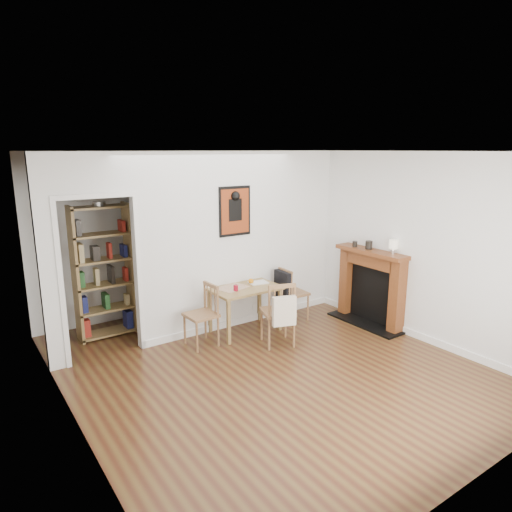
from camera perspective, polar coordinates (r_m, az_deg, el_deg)
ground at (r=5.84m, az=1.28°, el=-13.47°), size 5.20×5.20×0.00m
room_shell at (r=6.54m, az=-4.89°, el=1.48°), size 5.20×5.20×5.20m
dining_table at (r=6.63m, az=-1.39°, el=-4.60°), size 0.99×0.63×0.68m
chair_left at (r=6.26m, az=-6.89°, el=-7.42°), size 0.45×0.45×0.86m
chair_right at (r=7.16m, az=4.60°, el=-4.62°), size 0.50×0.44×0.84m
chair_front at (r=6.25m, az=2.77°, el=-7.04°), size 0.58×0.61×0.91m
bookshelf at (r=6.75m, az=-18.53°, el=-1.95°), size 0.80×0.32×1.90m
fireplace at (r=7.17m, az=14.22°, el=-3.46°), size 0.45×1.25×1.16m
red_glass at (r=6.43m, az=-2.54°, el=-4.02°), size 0.07×0.07×0.09m
orange_fruit at (r=6.77m, az=-0.63°, el=-3.16°), size 0.08×0.08×0.08m
placemat at (r=6.59m, az=-3.01°, el=-3.96°), size 0.51×0.43×0.00m
notebook at (r=6.81m, az=0.28°, el=-3.34°), size 0.30×0.24×0.01m
mantel_lamp at (r=6.82m, az=16.77°, el=1.31°), size 0.13×0.13×0.20m
ceramic_jar_a at (r=7.03m, az=13.93°, el=1.35°), size 0.11×0.11×0.13m
ceramic_jar_b at (r=7.14m, az=12.26°, el=1.47°), size 0.07×0.07×0.09m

